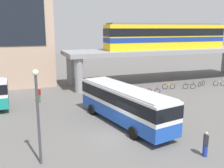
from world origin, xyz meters
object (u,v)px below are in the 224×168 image
object	(u,v)px
bicycle_silver	(219,83)
bicycle_brown	(201,84)
bicycle_red	(153,91)
bicycle_orange	(169,86)
train	(166,36)
bicycle_green	(135,90)
pedestrian_by_bike_rack	(39,95)
bus_main	(124,101)
pedestrian_walking_across	(105,93)
pedestrian_at_kerb	(206,145)
bicycle_black	(189,86)

from	to	relation	value
bicycle_silver	bicycle_brown	distance (m)	2.68
bicycle_red	bicycle_orange	bearing A→B (deg)	26.48
train	bicycle_green	world-z (taller)	train
pedestrian_by_bike_rack	bus_main	bearing A→B (deg)	-55.78
bicycle_red	bicycle_green	bearing A→B (deg)	140.27
bicycle_brown	pedestrian_walking_across	bearing A→B (deg)	-172.75
bicycle_orange	pedestrian_by_bike_rack	xyz separation A→B (m)	(-17.12, -0.47, 0.46)
pedestrian_at_kerb	pedestrian_by_bike_rack	size ratio (longest dim) A/B	0.97
train	bicycle_brown	distance (m)	8.88
bicycle_green	bicycle_black	bearing A→B (deg)	-5.14
bicycle_green	bicycle_silver	xyz separation A→B (m)	(13.13, -0.61, 0.00)
pedestrian_at_kerb	bicycle_black	bearing A→B (deg)	55.90
pedestrian_at_kerb	bus_main	bearing A→B (deg)	110.04
train	pedestrian_walking_across	bearing A→B (deg)	-150.10
bicycle_orange	pedestrian_by_bike_rack	bearing A→B (deg)	-178.42
bicycle_silver	bicycle_brown	bearing A→B (deg)	165.30
bicycle_black	pedestrian_walking_across	distance (m)	12.66
bicycle_green	bicycle_black	world-z (taller)	same
train	bicycle_red	size ratio (longest dim) A/B	11.17
bicycle_green	bicycle_orange	distance (m)	5.14
train	bicycle_black	size ratio (longest dim) A/B	11.21
bus_main	bicycle_black	world-z (taller)	bus_main
train	pedestrian_by_bike_rack	world-z (taller)	train
bus_main	bicycle_orange	size ratio (longest dim) A/B	6.51
bicycle_red	bicycle_brown	xyz separation A→B (m)	(8.72, 1.58, 0.00)
bicycle_black	bicycle_red	size ratio (longest dim) A/B	1.00
bicycle_red	bicycle_brown	bearing A→B (deg)	10.25
bus_main	bicycle_green	distance (m)	11.26
train	pedestrian_at_kerb	size ratio (longest dim) A/B	11.45
train	bicycle_black	xyz separation A→B (m)	(0.25, -5.93, -6.61)
pedestrian_by_bike_rack	pedestrian_walking_across	distance (m)	7.40
train	pedestrian_at_kerb	bearing A→B (deg)	-115.81
bicycle_brown	pedestrian_by_bike_rack	xyz separation A→B (m)	(-22.52, -0.39, 0.46)
bicycle_silver	bicycle_brown	world-z (taller)	same
bicycle_brown	pedestrian_by_bike_rack	world-z (taller)	pedestrian_by_bike_rack
bicycle_orange	pedestrian_at_kerb	distance (m)	18.83
bicycle_silver	pedestrian_by_bike_rack	size ratio (longest dim) A/B	0.99
bus_main	pedestrian_by_bike_rack	distance (m)	11.26
bicycle_brown	pedestrian_at_kerb	bearing A→B (deg)	-128.84
bicycle_red	pedestrian_walking_across	distance (m)	6.58
bicycle_silver	bicycle_red	xyz separation A→B (m)	(-11.32, -0.90, 0.00)
bicycle_green	bicycle_brown	world-z (taller)	same
bicycle_green	pedestrian_at_kerb	size ratio (longest dim) A/B	1.06
bicycle_red	bicycle_brown	size ratio (longest dim) A/B	1.04
bus_main	bicycle_silver	size ratio (longest dim) A/B	6.60
bicycle_silver	bicycle_red	bearing A→B (deg)	-175.47
pedestrian_at_kerb	pedestrian_walking_across	distance (m)	15.03
bicycle_silver	bicycle_orange	distance (m)	8.03
bicycle_silver	pedestrian_at_kerb	world-z (taller)	pedestrian_at_kerb
bus_main	bicycle_black	xyz separation A→B (m)	(13.54, 8.88, -1.63)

